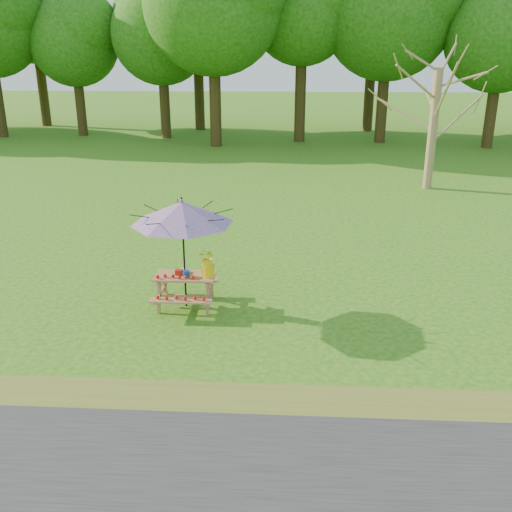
# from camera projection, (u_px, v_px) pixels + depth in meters

# --- Properties ---
(bare_tree) EXTENTS (5.97, 5.97, 9.87)m
(bare_tree) POSITION_uv_depth(u_px,v_px,m) (445.00, 13.00, 19.06)
(bare_tree) COLOR #978152
(bare_tree) RESTS_ON ground
(picnic_table) EXTENTS (1.20, 1.32, 0.67)m
(picnic_table) POSITION_uv_depth(u_px,v_px,m) (186.00, 291.00, 11.39)
(picnic_table) COLOR #AA764D
(picnic_table) RESTS_ON ground
(patio_umbrella) EXTENTS (2.45, 2.45, 2.25)m
(patio_umbrella) POSITION_uv_depth(u_px,v_px,m) (182.00, 213.00, 10.84)
(patio_umbrella) COLOR black
(patio_umbrella) RESTS_ON ground
(produce_bins) EXTENTS (0.30, 0.37, 0.13)m
(produce_bins) POSITION_uv_depth(u_px,v_px,m) (183.00, 272.00, 11.26)
(produce_bins) COLOR red
(produce_bins) RESTS_ON picnic_table
(tomatoes_row) EXTENTS (0.77, 0.13, 0.07)m
(tomatoes_row) POSITION_uv_depth(u_px,v_px,m) (176.00, 277.00, 11.10)
(tomatoes_row) COLOR red
(tomatoes_row) RESTS_ON picnic_table
(flower_bucket) EXTENTS (0.43, 0.41, 0.57)m
(flower_bucket) POSITION_uv_depth(u_px,v_px,m) (208.00, 262.00, 11.11)
(flower_bucket) COLOR yellow
(flower_bucket) RESTS_ON picnic_table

